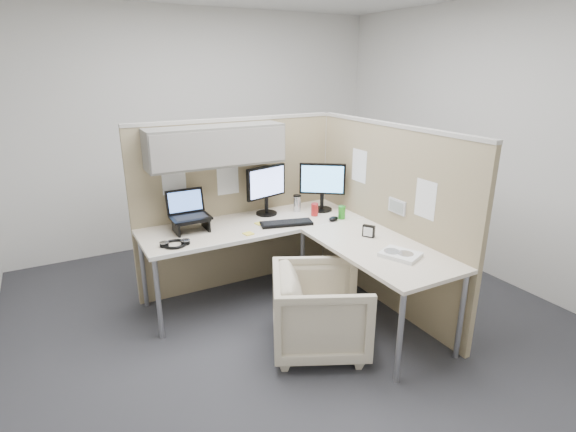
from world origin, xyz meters
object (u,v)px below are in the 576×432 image
desk (297,238)px  monitor_left (266,186)px  office_chair (320,307)px  keyboard (286,223)px

desk → monitor_left: (-0.01, 0.58, 0.32)m
office_chair → keyboard: (0.14, 0.81, 0.39)m
desk → monitor_left: size_ratio=4.29×
desk → office_chair: (-0.13, -0.58, -0.33)m
office_chair → desk: bearing=13.3°
office_chair → keyboard: keyboard is taller
desk → office_chair: 0.68m
desk → keyboard: bearing=85.6°
monitor_left → keyboard: (0.03, -0.35, -0.26)m
monitor_left → keyboard: monitor_left is taller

